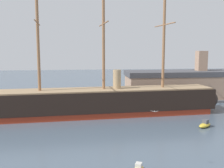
{
  "coord_description": "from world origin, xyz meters",
  "views": [
    {
      "loc": [
        -8.31,
        -20.67,
        17.92
      ],
      "look_at": [
        -1.63,
        37.24,
        10.03
      ],
      "focal_mm": 43.43,
      "sensor_mm": 36.0,
      "label": 1
    }
  ],
  "objects_px": {
    "tall_ship": "(104,101)",
    "dinghy_distant_centre": "(107,103)",
    "motorboat_alongside_stern": "(205,125)",
    "dockside_warehouse_right": "(193,85)",
    "seagull_in_flight": "(154,111)"
  },
  "relations": [
    {
      "from": "tall_ship",
      "to": "dockside_warehouse_right",
      "type": "distance_m",
      "value": 37.65
    },
    {
      "from": "motorboat_alongside_stern",
      "to": "dinghy_distant_centre",
      "type": "bearing_deg",
      "value": 125.29
    },
    {
      "from": "motorboat_alongside_stern",
      "to": "dockside_warehouse_right",
      "type": "height_order",
      "value": "dockside_warehouse_right"
    },
    {
      "from": "tall_ship",
      "to": "dinghy_distant_centre",
      "type": "xyz_separation_m",
      "value": [
        2.08,
        14.28,
        -3.47
      ]
    },
    {
      "from": "dinghy_distant_centre",
      "to": "seagull_in_flight",
      "type": "height_order",
      "value": "seagull_in_flight"
    },
    {
      "from": "tall_ship",
      "to": "motorboat_alongside_stern",
      "type": "distance_m",
      "value": 25.9
    },
    {
      "from": "tall_ship",
      "to": "motorboat_alongside_stern",
      "type": "relative_size",
      "value": 16.93
    },
    {
      "from": "tall_ship",
      "to": "dockside_warehouse_right",
      "type": "height_order",
      "value": "tall_ship"
    },
    {
      "from": "motorboat_alongside_stern",
      "to": "dockside_warehouse_right",
      "type": "distance_m",
      "value": 34.27
    },
    {
      "from": "tall_ship",
      "to": "dinghy_distant_centre",
      "type": "relative_size",
      "value": 28.84
    },
    {
      "from": "dinghy_distant_centre",
      "to": "seagull_in_flight",
      "type": "distance_m",
      "value": 49.05
    },
    {
      "from": "seagull_in_flight",
      "to": "tall_ship",
      "type": "bearing_deg",
      "value": 97.24
    },
    {
      "from": "tall_ship",
      "to": "dinghy_distant_centre",
      "type": "bearing_deg",
      "value": 81.71
    },
    {
      "from": "tall_ship",
      "to": "seagull_in_flight",
      "type": "distance_m",
      "value": 34.61
    },
    {
      "from": "motorboat_alongside_stern",
      "to": "dinghy_distant_centre",
      "type": "height_order",
      "value": "motorboat_alongside_stern"
    }
  ]
}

